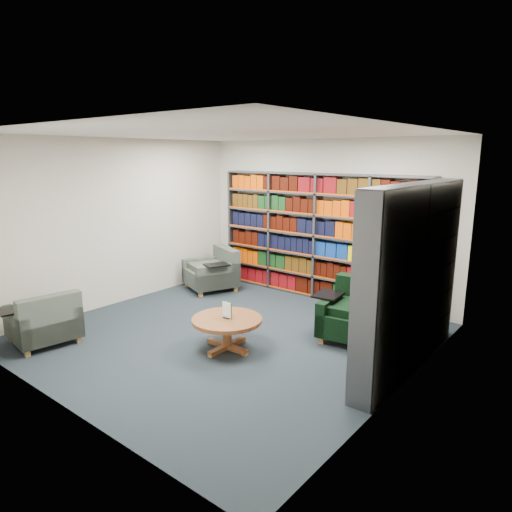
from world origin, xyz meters
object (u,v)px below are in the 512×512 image
Objects in this scene: coffee_table at (227,324)px; chair_teal_left at (215,273)px; chair_green_right at (360,315)px; chair_teal_front at (45,323)px.

chair_teal_left is at bearing 137.15° from coffee_table.
chair_teal_left is 2.84m from coffee_table.
chair_green_right is 4.31m from chair_teal_front.
coffee_table is (2.04, 1.41, 0.05)m from chair_teal_front.
chair_teal_left is 1.14× the size of chair_teal_front.
chair_teal_front is (0.04, -3.34, -0.02)m from chair_teal_left.
coffee_table is at bearing -42.85° from chair_teal_left.
chair_teal_left is 1.03× the size of chair_green_right.
chair_teal_front is 2.48m from coffee_table.
chair_teal_front is at bearing -145.39° from coffee_table.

